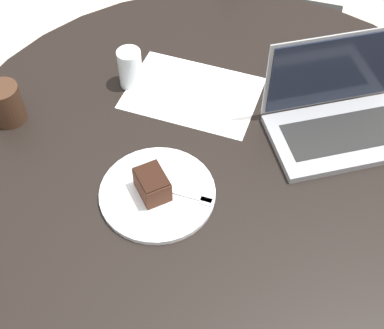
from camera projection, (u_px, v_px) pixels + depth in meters
ground_plane at (214, 295)px, 1.87m from camera, size 12.00×12.00×0.00m
dining_table at (222, 186)px, 1.37m from camera, size 1.39×1.39×0.76m
chair at (265, 18)px, 2.07m from camera, size 0.54×0.54×0.94m
paper_document at (192, 93)px, 1.41m from camera, size 0.40×0.35×0.00m
plate at (157, 193)px, 1.20m from camera, size 0.26×0.26×0.01m
cake_slice at (152, 184)px, 1.17m from camera, size 0.09×0.10×0.06m
fork at (184, 194)px, 1.19m from camera, size 0.17×0.08×0.00m
coffee_glass at (6, 104)px, 1.31m from camera, size 0.08×0.08×0.10m
water_glass at (130, 68)px, 1.39m from camera, size 0.06×0.06×0.11m
laptop at (339, 117)px, 1.30m from camera, size 0.38×0.27×0.23m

